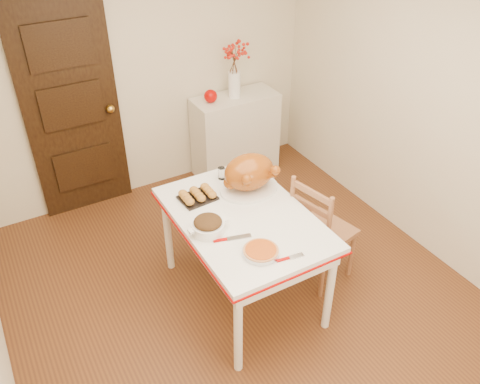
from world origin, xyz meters
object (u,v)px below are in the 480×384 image
kitchen_table (243,257)px  turkey_platter (249,174)px  pumpkin_pie (261,251)px  sideboard (235,135)px  chair_oak (323,229)px

kitchen_table → turkey_platter: size_ratio=2.85×
kitchen_table → pumpkin_pie: size_ratio=5.48×
sideboard → chair_oak: bearing=-96.3°
sideboard → turkey_platter: (-0.67, -1.42, 0.51)m
sideboard → turkey_platter: size_ratio=1.90×
chair_oak → turkey_platter: size_ratio=2.07×
kitchen_table → chair_oak: 0.69m
sideboard → pumpkin_pie: size_ratio=3.65×
pumpkin_pie → sideboard: bearing=64.9°
turkey_platter → chair_oak: bearing=-18.3°
kitchen_table → turkey_platter: bearing=52.6°
kitchen_table → pumpkin_pie: (-0.11, -0.41, 0.43)m
chair_oak → sideboard: bearing=-18.8°
chair_oak → pumpkin_pie: chair_oak is taller
sideboard → turkey_platter: 1.65m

